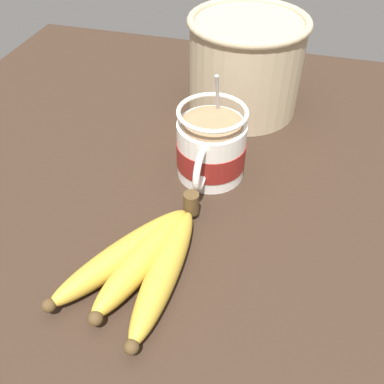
# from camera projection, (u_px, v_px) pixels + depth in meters

# --- Properties ---
(table) EXTENTS (0.95, 0.95, 0.03)m
(table) POSITION_uv_depth(u_px,v_px,m) (181.00, 193.00, 0.61)
(table) COLOR #332319
(table) RESTS_ON ground
(coffee_mug) EXTENTS (0.15, 0.10, 0.15)m
(coffee_mug) POSITION_uv_depth(u_px,v_px,m) (211.00, 149.00, 0.59)
(coffee_mug) COLOR white
(coffee_mug) RESTS_ON table
(banana_bunch) EXTENTS (0.21, 0.14, 0.04)m
(banana_bunch) POSITION_uv_depth(u_px,v_px,m) (145.00, 261.00, 0.48)
(banana_bunch) COLOR #4C381E
(banana_bunch) RESTS_ON table
(woven_basket) EXTENTS (0.19, 0.19, 0.16)m
(woven_basket) POSITION_uv_depth(u_px,v_px,m) (245.00, 63.00, 0.70)
(woven_basket) COLOR tan
(woven_basket) RESTS_ON table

